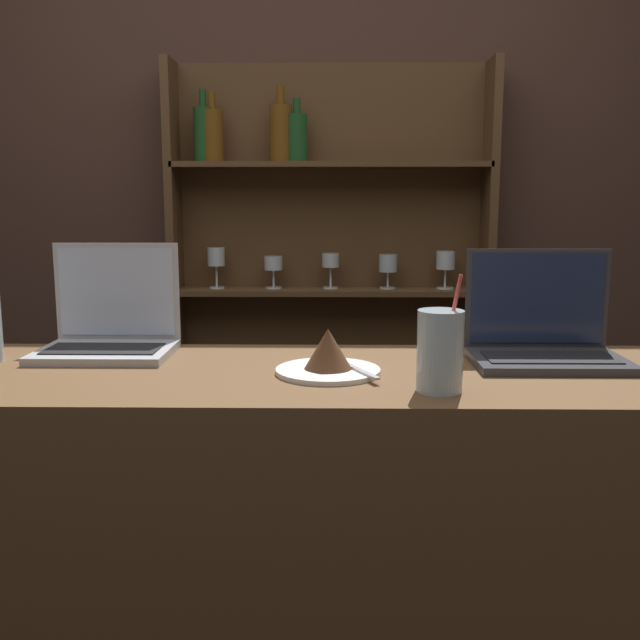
{
  "coord_description": "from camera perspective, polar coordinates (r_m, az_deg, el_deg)",
  "views": [
    {
      "loc": [
        0.15,
        -1.14,
        1.35
      ],
      "look_at": [
        0.13,
        0.29,
        1.11
      ],
      "focal_mm": 40.0,
      "sensor_mm": 36.0,
      "label": 1
    }
  ],
  "objects": [
    {
      "name": "bar_counter",
      "position": [
        1.65,
        -4.83,
        -21.31
      ],
      "size": [
        1.8,
        0.53,
        1.01
      ],
      "color": "brown",
      "rests_on": "ground_plane"
    },
    {
      "name": "laptop_far",
      "position": [
        1.59,
        17.48,
        -1.26
      ],
      "size": [
        0.31,
        0.21,
        0.24
      ],
      "color": "#333338",
      "rests_on": "bar_counter"
    },
    {
      "name": "back_shelf",
      "position": [
        2.7,
        0.48,
        1.76
      ],
      "size": [
        1.18,
        0.18,
        1.84
      ],
      "color": "brown",
      "rests_on": "ground_plane"
    },
    {
      "name": "back_wall",
      "position": [
        2.76,
        -2.28,
        9.62
      ],
      "size": [
        7.0,
        0.06,
        2.7
      ],
      "color": "#4C3328",
      "rests_on": "ground_plane"
    },
    {
      "name": "water_glass",
      "position": [
        1.3,
        9.59,
        -2.46
      ],
      "size": [
        0.08,
        0.08,
        0.21
      ],
      "color": "silver",
      "rests_on": "bar_counter"
    },
    {
      "name": "laptop_near",
      "position": [
        1.68,
        -16.46,
        -0.65
      ],
      "size": [
        0.29,
        0.22,
        0.24
      ],
      "color": "#ADADB2",
      "rests_on": "bar_counter"
    },
    {
      "name": "cake_plate",
      "position": [
        1.42,
        0.66,
        -2.99
      ],
      "size": [
        0.21,
        0.21,
        0.09
      ],
      "color": "white",
      "rests_on": "bar_counter"
    }
  ]
}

